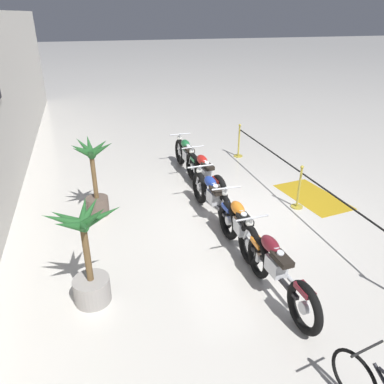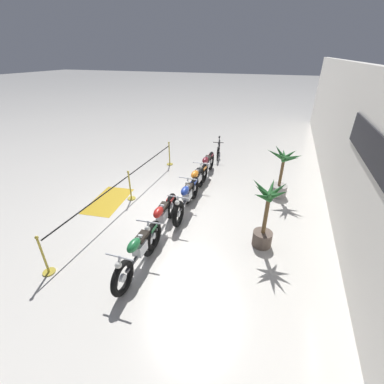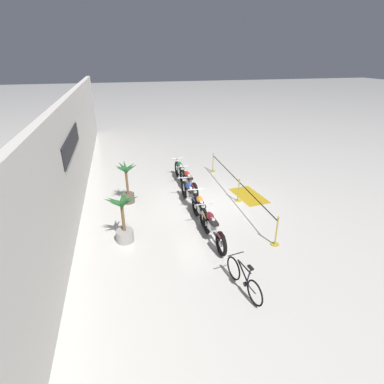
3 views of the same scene
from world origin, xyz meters
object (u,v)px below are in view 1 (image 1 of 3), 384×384
at_px(stanchion_mid_right, 239,146).
at_px(motorcycle_orange_1, 240,227).
at_px(stanchion_mid_left, 298,193).
at_px(floor_banner, 312,197).
at_px(motorcycle_red_3, 205,175).
at_px(stanchion_far_left, 329,201).
at_px(motorcycle_green_4, 187,157).
at_px(motorcycle_maroon_0, 274,267).
at_px(potted_palm_left_of_row, 88,259).
at_px(motorcycle_blue_2, 213,199).
at_px(potted_palm_right_of_row, 94,177).

bearing_deg(stanchion_mid_right, motorcycle_orange_1, 157.73).
distance_m(motorcycle_orange_1, stanchion_mid_left, 2.30).
bearing_deg(floor_banner, motorcycle_red_3, 60.48).
bearing_deg(motorcycle_orange_1, stanchion_far_left, -86.73).
xyz_separation_m(stanchion_mid_left, stanchion_mid_right, (3.60, 0.00, 0.00)).
bearing_deg(motorcycle_green_4, floor_banner, -132.47).
distance_m(motorcycle_maroon_0, motorcycle_red_3, 3.91).
bearing_deg(stanchion_mid_right, motorcycle_green_4, 113.99).
bearing_deg(stanchion_mid_right, potted_palm_left_of_row, 139.21).
relative_size(stanchion_mid_right, floor_banner, 0.55).
bearing_deg(stanchion_far_left, stanchion_mid_left, 0.00).
bearing_deg(motorcycle_blue_2, stanchion_mid_left, -91.80).
xyz_separation_m(potted_palm_left_of_row, floor_banner, (2.30, -5.43, -0.79)).
distance_m(motorcycle_maroon_0, floor_banner, 3.92).
height_order(motorcycle_blue_2, motorcycle_red_3, motorcycle_red_3).
bearing_deg(potted_palm_right_of_row, stanchion_mid_right, -59.64).
bearing_deg(motorcycle_maroon_0, potted_palm_right_of_row, 36.59).
relative_size(motorcycle_maroon_0, potted_palm_right_of_row, 1.36).
bearing_deg(motorcycle_red_3, potted_palm_right_of_row, 99.46).
xyz_separation_m(potted_palm_left_of_row, stanchion_mid_right, (5.52, -4.76, -0.44)).
xyz_separation_m(motorcycle_red_3, stanchion_mid_left, (-1.40, -1.84, -0.12)).
bearing_deg(motorcycle_maroon_0, motorcycle_green_4, -0.22).
bearing_deg(motorcycle_maroon_0, motorcycle_blue_2, 3.12).
bearing_deg(stanchion_mid_left, stanchion_far_left, -180.00).
height_order(potted_palm_left_of_row, stanchion_mid_left, potted_palm_left_of_row).
distance_m(motorcycle_blue_2, motorcycle_red_3, 1.36).
height_order(stanchion_far_left, floor_banner, stanchion_far_left).
relative_size(potted_palm_right_of_row, floor_banner, 0.95).
relative_size(motorcycle_maroon_0, motorcycle_orange_1, 1.02).
height_order(motorcycle_maroon_0, stanchion_far_left, stanchion_far_left).
relative_size(motorcycle_green_4, stanchion_mid_right, 2.12).
bearing_deg(stanchion_mid_left, potted_palm_left_of_row, 111.92).
relative_size(motorcycle_red_3, stanchion_mid_right, 2.33).
height_order(stanchion_mid_left, stanchion_mid_right, same).
height_order(potted_palm_left_of_row, stanchion_mid_right, potted_palm_left_of_row).
bearing_deg(stanchion_mid_left, stanchion_mid_right, 0.00).
relative_size(potted_palm_left_of_row, stanchion_mid_right, 1.72).
bearing_deg(floor_banner, motorcycle_maroon_0, 130.68).
relative_size(motorcycle_orange_1, motorcycle_green_4, 1.08).
xyz_separation_m(motorcycle_red_3, stanchion_mid_right, (2.20, -1.84, -0.12)).
distance_m(motorcycle_orange_1, potted_palm_left_of_row, 2.90).
distance_m(motorcycle_orange_1, potted_palm_right_of_row, 3.36).
distance_m(motorcycle_maroon_0, motorcycle_orange_1, 1.31).
height_order(motorcycle_maroon_0, motorcycle_blue_2, motorcycle_maroon_0).
height_order(motorcycle_red_3, motorcycle_green_4, motorcycle_red_3).
distance_m(motorcycle_orange_1, motorcycle_red_3, 2.60).
relative_size(motorcycle_red_3, potted_palm_left_of_row, 1.35).
xyz_separation_m(motorcycle_blue_2, stanchion_far_left, (-1.15, -2.08, 0.22)).
bearing_deg(stanchion_mid_right, stanchion_mid_left, 180.00).
relative_size(motorcycle_orange_1, stanchion_mid_left, 2.30).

